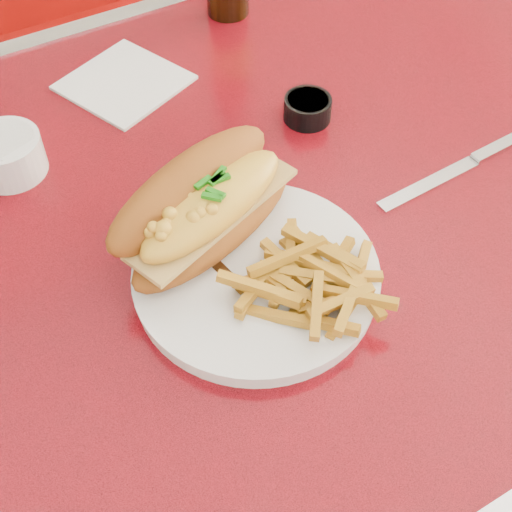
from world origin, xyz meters
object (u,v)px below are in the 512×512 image
mac_hoagie (205,205)px  sauce_cup_right (308,108)px  gravy_ramekin (7,154)px  dinner_plate (256,276)px  knife (467,164)px  fork (190,240)px  booth_bench_far (53,130)px  diner_table (220,301)px

mac_hoagie → sauce_cup_right: size_ratio=3.40×
mac_hoagie → gravy_ramekin: 0.25m
dinner_plate → knife: bearing=4.9°
dinner_plate → fork: bearing=119.0°
booth_bench_far → mac_hoagie: booth_bench_far is taller
fork → dinner_plate: bearing=-161.1°
diner_table → mac_hoagie: bearing=-125.9°
sauce_cup_right → knife: 0.20m
knife → gravy_ramekin: bearing=147.9°
booth_bench_far → knife: bearing=-72.5°
diner_table → fork: (-0.05, -0.04, 0.18)m
booth_bench_far → knife: 1.05m
dinner_plate → fork: same height
mac_hoagie → gravy_ramekin: size_ratio=2.72×
dinner_plate → diner_table: bearing=85.5°
mac_hoagie → diner_table: bearing=34.6°
gravy_ramekin → sauce_cup_right: bearing=-14.9°
diner_table → dinner_plate: bearing=-94.5°
diner_table → mac_hoagie: mac_hoagie is taller
booth_bench_far → sauce_cup_right: bearing=-77.0°
booth_bench_far → knife: size_ratio=5.62×
booth_bench_far → sauce_cup_right: size_ratio=17.43×
booth_bench_far → sauce_cup_right: 0.90m
mac_hoagie → knife: mac_hoagie is taller
fork → sauce_cup_right: 0.24m
sauce_cup_right → knife: sauce_cup_right is taller
fork → gravy_ramekin: size_ratio=1.92×
mac_hoagie → fork: (-0.02, -0.00, -0.04)m
gravy_ramekin → sauce_cup_right: 0.35m
booth_bench_far → fork: size_ratio=7.29×
sauce_cup_right → diner_table: bearing=-154.4°
dinner_plate → knife: dinner_plate is taller
knife → sauce_cup_right: bearing=122.1°
dinner_plate → fork: (-0.04, 0.07, 0.01)m
dinner_plate → gravy_ramekin: 0.32m
diner_table → booth_bench_far: bearing=90.0°
diner_table → dinner_plate: (-0.01, -0.10, 0.17)m
mac_hoagie → sauce_cup_right: (0.20, 0.12, -0.04)m
fork → gravy_ramekin: (-0.12, 0.21, 0.01)m
booth_bench_far → mac_hoagie: 1.00m
diner_table → booth_bench_far: booth_bench_far is taller
booth_bench_far → gravy_ramekin: (-0.17, -0.64, 0.51)m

